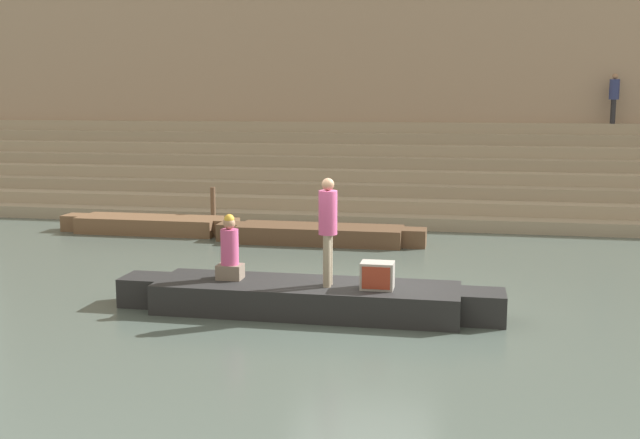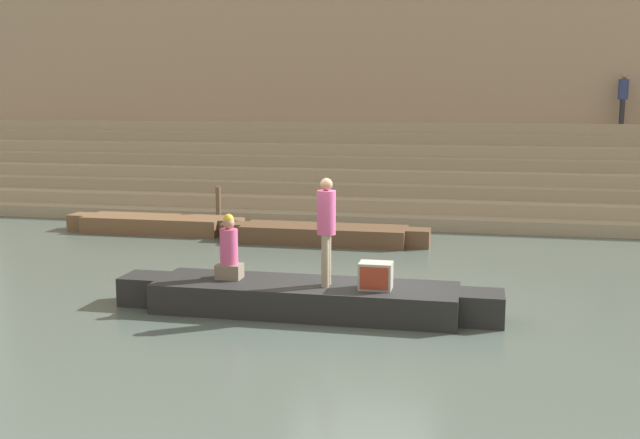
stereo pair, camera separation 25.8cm
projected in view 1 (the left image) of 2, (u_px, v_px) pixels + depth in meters
ground_plane at (364, 306)px, 12.99m from camera, size 120.00×120.00×0.00m
ghat_steps at (413, 180)px, 24.37m from camera, size 36.00×6.34×2.77m
back_wall at (420, 70)px, 26.55m from camera, size 34.20×1.28×9.23m
rowboat_main at (307, 297)px, 12.60m from camera, size 6.54×1.49×0.50m
person_standing at (328, 223)px, 12.24m from camera, size 0.31×0.31×1.80m
person_rowing at (230, 252)px, 12.81m from camera, size 0.43×0.34×1.13m
tv_set at (377, 276)px, 12.17m from camera, size 0.54×0.40×0.44m
moored_boat_shore at (149, 224)px, 20.19m from camera, size 4.90×1.20×0.43m
moored_boat_distant at (320, 234)px, 18.73m from camera, size 5.27×1.20×0.43m
mooring_post at (213, 208)px, 20.85m from camera, size 0.14×0.14×1.15m
person_on_steps at (614, 95)px, 24.53m from camera, size 0.32×0.32×1.63m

